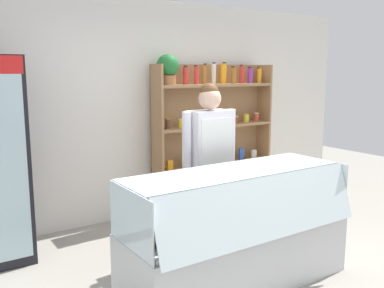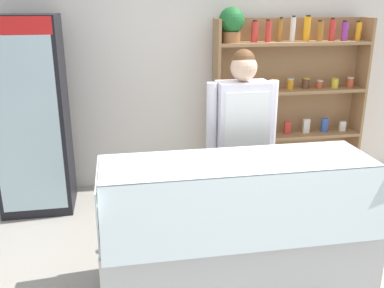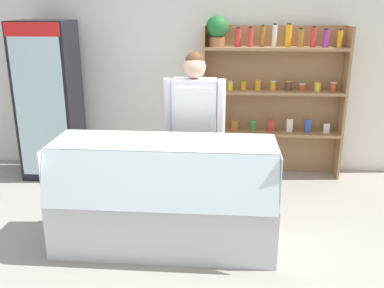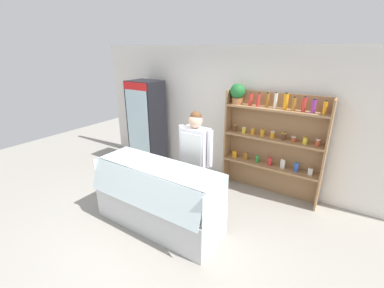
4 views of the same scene
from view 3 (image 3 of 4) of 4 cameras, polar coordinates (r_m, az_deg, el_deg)
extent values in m
plane|color=gray|center=(4.15, -0.30, -13.26)|extent=(12.00, 12.00, 0.00)
cube|color=white|center=(5.74, 1.50, 9.99)|extent=(6.80, 0.10, 2.70)
cube|color=black|center=(5.76, -18.44, 5.46)|extent=(0.70, 0.58, 1.98)
cube|color=silver|center=(5.49, -19.59, 4.76)|extent=(0.62, 0.01, 1.78)
cube|color=red|center=(5.37, -20.64, 14.12)|extent=(0.66, 0.01, 0.16)
cylinder|color=silver|center=(5.81, -20.61, -1.47)|extent=(0.06, 0.06, 0.15)
cylinder|color=#2D8C38|center=(5.75, -19.34, -1.24)|extent=(0.06, 0.06, 0.21)
cylinder|color=#9E6623|center=(5.70, -17.97, -1.62)|extent=(0.06, 0.06, 0.14)
cylinder|color=purple|center=(5.64, -16.65, -1.33)|extent=(0.05, 0.05, 0.21)
cylinder|color=#9E6623|center=(5.67, -21.19, 3.51)|extent=(0.07, 0.07, 0.14)
cylinder|color=orange|center=(5.61, -19.87, 3.63)|extent=(0.07, 0.07, 0.17)
cylinder|color=purple|center=(5.55, -18.53, 3.84)|extent=(0.05, 0.05, 0.21)
cylinder|color=#9E6623|center=(5.49, -17.13, 3.81)|extent=(0.05, 0.05, 0.20)
cylinder|color=#2D8C38|center=(5.57, -21.82, 8.87)|extent=(0.06, 0.06, 0.17)
cylinder|color=#2D8C38|center=(5.51, -20.46, 8.98)|extent=(0.06, 0.06, 0.18)
cylinder|color=#3356B2|center=(5.45, -19.05, 8.93)|extent=(0.06, 0.06, 0.16)
cylinder|color=#3356B2|center=(5.39, -17.65, 9.18)|extent=(0.06, 0.06, 0.19)
cube|color=#9E754C|center=(5.68, 10.53, 5.60)|extent=(1.78, 0.02, 1.92)
cube|color=#9E754C|center=(5.52, 1.56, 5.54)|extent=(0.03, 0.28, 1.92)
cube|color=#9E754C|center=(5.71, 19.46, 4.92)|extent=(0.03, 0.28, 1.92)
cube|color=#9E754C|center=(5.64, 10.44, 1.49)|extent=(1.72, 0.28, 0.04)
cube|color=#9E754C|center=(5.51, 10.76, 6.84)|extent=(1.72, 0.28, 0.04)
cube|color=#9E754C|center=(5.44, 11.10, 12.40)|extent=(1.72, 0.28, 0.04)
cylinder|color=#996038|center=(5.40, 3.33, 13.46)|extent=(0.20, 0.20, 0.11)
sphere|color=#1F672D|center=(5.39, 3.36, 15.31)|extent=(0.28, 0.28, 0.28)
cylinder|color=red|center=(5.39, 6.16, 13.93)|extent=(0.07, 0.07, 0.22)
cylinder|color=black|center=(5.39, 6.20, 15.16)|extent=(0.05, 0.05, 0.02)
cylinder|color=red|center=(5.38, 7.79, 13.89)|extent=(0.06, 0.06, 0.22)
cylinder|color=black|center=(5.39, 7.84, 15.17)|extent=(0.04, 0.04, 0.02)
cylinder|color=#9E6623|center=(5.44, 9.39, 13.98)|extent=(0.06, 0.06, 0.25)
cylinder|color=black|center=(5.40, 9.48, 15.34)|extent=(0.04, 0.04, 0.02)
cylinder|color=silver|center=(5.43, 10.95, 13.96)|extent=(0.06, 0.06, 0.26)
cylinder|color=black|center=(5.42, 11.05, 15.41)|extent=(0.04, 0.04, 0.02)
cylinder|color=orange|center=(5.46, 12.75, 13.90)|extent=(0.08, 0.08, 0.26)
cylinder|color=black|center=(5.44, 12.88, 15.36)|extent=(0.05, 0.05, 0.02)
cylinder|color=#9E6623|center=(5.44, 14.30, 13.49)|extent=(0.07, 0.07, 0.21)
cylinder|color=black|center=(5.46, 14.34, 14.71)|extent=(0.04, 0.04, 0.02)
cylinder|color=red|center=(5.48, 15.89, 13.51)|extent=(0.07, 0.07, 0.23)
cylinder|color=black|center=(5.49, 15.97, 14.82)|extent=(0.04, 0.04, 0.02)
cylinder|color=purple|center=(5.50, 17.42, 13.25)|extent=(0.07, 0.07, 0.21)
cylinder|color=black|center=(5.52, 17.49, 14.41)|extent=(0.05, 0.05, 0.02)
cylinder|color=orange|center=(5.54, 19.12, 13.08)|extent=(0.06, 0.06, 0.20)
cylinder|color=black|center=(5.55, 19.17, 14.21)|extent=(0.04, 0.04, 0.02)
cylinder|color=brown|center=(5.46, 3.09, 7.83)|extent=(0.07, 0.07, 0.12)
cylinder|color=gold|center=(5.46, 3.11, 8.51)|extent=(0.07, 0.07, 0.01)
cylinder|color=yellow|center=(5.45, 5.11, 7.70)|extent=(0.07, 0.07, 0.10)
cylinder|color=silver|center=(5.46, 5.12, 8.32)|extent=(0.07, 0.07, 0.01)
cylinder|color=orange|center=(5.48, 6.90, 7.66)|extent=(0.07, 0.07, 0.10)
cylinder|color=gold|center=(5.46, 6.92, 8.22)|extent=(0.07, 0.07, 0.01)
cylinder|color=orange|center=(5.48, 8.81, 7.70)|extent=(0.07, 0.07, 0.12)
cylinder|color=gold|center=(5.47, 8.84, 8.36)|extent=(0.07, 0.07, 0.01)
cylinder|color=orange|center=(5.50, 10.75, 7.62)|extent=(0.08, 0.08, 0.11)
cylinder|color=silver|center=(5.49, 10.80, 8.25)|extent=(0.08, 0.08, 0.01)
cylinder|color=brown|center=(5.54, 12.72, 7.56)|extent=(0.08, 0.08, 0.11)
cylinder|color=gold|center=(5.51, 12.79, 8.17)|extent=(0.09, 0.09, 0.01)
cylinder|color=#BF4C2D|center=(5.56, 14.45, 7.30)|extent=(0.08, 0.08, 0.08)
cylinder|color=silver|center=(5.54, 14.50, 7.76)|extent=(0.08, 0.08, 0.01)
cylinder|color=yellow|center=(5.58, 16.39, 7.29)|extent=(0.08, 0.08, 0.10)
cylinder|color=gold|center=(5.58, 16.42, 7.88)|extent=(0.08, 0.08, 0.01)
cylinder|color=#BF4C2D|center=(5.63, 18.32, 7.21)|extent=(0.08, 0.08, 0.11)
cylinder|color=silver|center=(5.62, 18.38, 7.80)|extent=(0.08, 0.08, 0.01)
cube|color=orange|center=(5.59, 3.30, 2.49)|extent=(0.08, 0.04, 0.13)
cube|color=#9E6623|center=(5.59, 5.71, 2.48)|extent=(0.08, 0.05, 0.14)
cube|color=#2D8C38|center=(5.59, 8.11, 2.44)|extent=(0.05, 0.04, 0.14)
cube|color=red|center=(5.61, 10.50, 2.41)|extent=(0.07, 0.04, 0.15)
cube|color=silver|center=(5.64, 12.87, 2.44)|extent=(0.08, 0.04, 0.17)
cube|color=#3356B2|center=(5.68, 15.21, 2.35)|extent=(0.07, 0.05, 0.17)
cube|color=silver|center=(5.74, 17.49, 2.04)|extent=(0.08, 0.05, 0.12)
cube|color=silver|center=(4.04, -3.63, -9.69)|extent=(2.01, 0.74, 0.55)
cube|color=white|center=(3.91, -3.72, -5.87)|extent=(1.95, 0.68, 0.03)
cube|color=silver|center=(3.52, -4.58, -5.11)|extent=(1.97, 0.16, 0.47)
cube|color=silver|center=(3.81, -3.74, 0.36)|extent=(1.97, 0.58, 0.01)
cube|color=silver|center=(4.09, -17.70, -2.54)|extent=(0.01, 0.70, 0.45)
cube|color=silver|center=(3.83, 11.15, -3.44)|extent=(0.01, 0.70, 0.45)
cube|color=tan|center=(4.16, -14.39, -4.31)|extent=(0.17, 0.12, 0.06)
cube|color=white|center=(3.97, -15.39, -5.56)|extent=(0.05, 0.03, 0.02)
cube|color=beige|center=(4.07, -10.17, -4.54)|extent=(0.16, 0.13, 0.05)
cube|color=white|center=(3.87, -10.98, -5.81)|extent=(0.05, 0.03, 0.02)
cube|color=tan|center=(4.00, -5.79, -4.80)|extent=(0.17, 0.12, 0.04)
cube|color=white|center=(3.80, -6.37, -6.03)|extent=(0.05, 0.03, 0.02)
cube|color=beige|center=(3.96, -1.29, -4.85)|extent=(0.16, 0.10, 0.06)
cube|color=white|center=(3.76, -1.63, -6.22)|extent=(0.05, 0.03, 0.02)
cube|color=beige|center=(3.94, 3.29, -5.06)|extent=(0.17, 0.11, 0.05)
cube|color=white|center=(3.74, 3.20, -6.37)|extent=(0.05, 0.03, 0.02)
cube|color=tan|center=(3.95, 7.87, -5.13)|extent=(0.17, 0.11, 0.05)
cube|color=white|center=(3.75, 8.05, -6.47)|extent=(0.05, 0.03, 0.02)
cylinder|color=#A35B4C|center=(3.98, -15.85, -4.80)|extent=(0.17, 0.16, 0.14)
cylinder|color=#C1706B|center=(3.91, -12.80, -5.04)|extent=(0.19, 0.13, 0.13)
cylinder|color=white|center=(3.74, 3.71, -4.84)|extent=(0.07, 0.07, 0.23)
cylinder|color=white|center=(3.75, 5.24, -4.91)|extent=(0.07, 0.07, 0.23)
cylinder|color=#2D2D38|center=(4.62, -0.88, -4.32)|extent=(0.13, 0.13, 0.79)
cylinder|color=#2D2D38|center=(4.60, 1.52, -4.39)|extent=(0.13, 0.13, 0.79)
cube|color=white|center=(4.38, 0.34, 4.44)|extent=(0.44, 0.24, 0.66)
cube|color=white|center=(4.36, 0.21, -0.43)|extent=(0.37, 0.01, 1.23)
cylinder|color=white|center=(4.40, -3.18, 4.91)|extent=(0.09, 0.09, 0.59)
cylinder|color=white|center=(4.37, 3.88, 4.78)|extent=(0.09, 0.09, 0.59)
sphere|color=#D8AD8E|center=(4.30, 0.35, 10.22)|extent=(0.22, 0.22, 0.22)
sphere|color=brown|center=(4.30, 0.36, 10.98)|extent=(0.19, 0.19, 0.19)
camera|label=1|loc=(2.93, -67.70, 0.53)|focal=40.00mm
camera|label=2|loc=(1.58, -55.71, 8.31)|focal=40.00mm
camera|label=4|loc=(2.07, 70.59, 19.69)|focal=24.00mm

